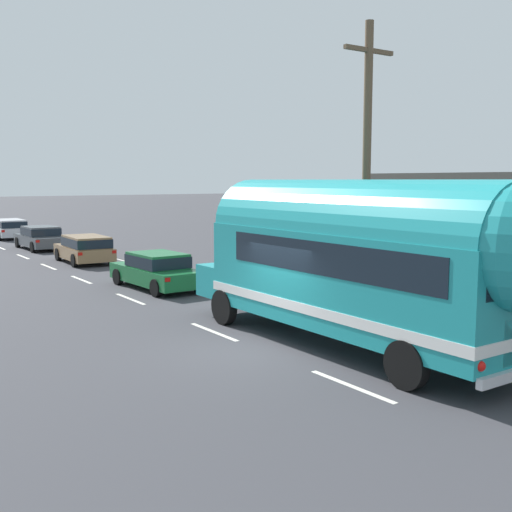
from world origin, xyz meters
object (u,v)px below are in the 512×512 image
object	(u,v)px
car_second	(85,247)
car_fourth	(9,228)
painted_bus	(363,257)
car_third	(41,237)
utility_pole	(366,169)
car_lead	(157,269)

from	to	relation	value
car_second	car_fourth	world-z (taller)	same
painted_bus	car_third	xyz separation A→B (m)	(-0.07, 27.24, -1.56)
car_fourth	utility_pole	bearing A→B (deg)	-85.83
car_lead	car_fourth	bearing A→B (deg)	89.58
car_third	painted_bus	bearing A→B (deg)	-89.86
car_fourth	car_third	bearing A→B (deg)	-90.34
car_lead	car_second	size ratio (longest dim) A/B	1.07
utility_pole	car_third	xyz separation A→B (m)	(-2.44, 24.85, -3.68)
painted_bus	car_lead	bearing A→B (deg)	91.05
car_third	car_lead	bearing A→B (deg)	-90.46
car_lead	car_fourth	size ratio (longest dim) A/B	1.09
utility_pole	car_second	xyz separation A→B (m)	(-2.37, 17.21, -3.64)
car_lead	car_second	distance (m)	8.70
utility_pole	car_lead	size ratio (longest dim) A/B	1.80
utility_pole	car_fourth	distance (m)	33.12
painted_bus	car_second	distance (m)	19.66
car_third	car_fourth	xyz separation A→B (m)	(0.05, 7.98, 0.05)
utility_pole	car_third	distance (m)	25.24
car_lead	car_second	xyz separation A→B (m)	(0.21, 8.70, 0.04)
car_lead	car_second	world-z (taller)	same
car_lead	car_third	world-z (taller)	same
utility_pole	car_second	world-z (taller)	utility_pole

